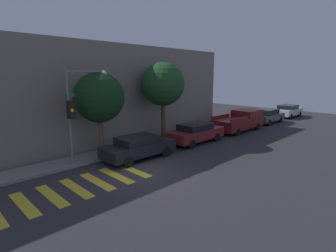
{
  "coord_description": "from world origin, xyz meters",
  "views": [
    {
      "loc": [
        -7.72,
        -9.45,
        4.75
      ],
      "look_at": [
        3.74,
        2.1,
        1.6
      ],
      "focal_mm": 28.0,
      "sensor_mm": 36.0,
      "label": 1
    }
  ],
  "objects_px": {
    "pickup_truck": "(240,121)",
    "sedan_near_corner": "(139,147)",
    "sedan_middle": "(196,133)",
    "sedan_far_end": "(267,116)",
    "tree_near_corner": "(99,98)",
    "tree_midblock": "(163,84)",
    "traffic_light_pole": "(79,102)",
    "sedan_tail_of_row": "(288,111)"
  },
  "relations": [
    {
      "from": "sedan_far_end",
      "to": "tree_near_corner",
      "type": "height_order",
      "value": "tree_near_corner"
    },
    {
      "from": "pickup_truck",
      "to": "tree_near_corner",
      "type": "height_order",
      "value": "tree_near_corner"
    },
    {
      "from": "sedan_near_corner",
      "to": "pickup_truck",
      "type": "bearing_deg",
      "value": -0.0
    },
    {
      "from": "sedan_far_end",
      "to": "tree_near_corner",
      "type": "relative_size",
      "value": 0.87
    },
    {
      "from": "sedan_middle",
      "to": "tree_near_corner",
      "type": "xyz_separation_m",
      "value": [
        -6.58,
        1.71,
        2.77
      ]
    },
    {
      "from": "sedan_middle",
      "to": "sedan_far_end",
      "type": "xyz_separation_m",
      "value": [
        11.34,
        0.0,
        -0.0
      ]
    },
    {
      "from": "pickup_truck",
      "to": "tree_near_corner",
      "type": "relative_size",
      "value": 1.08
    },
    {
      "from": "sedan_near_corner",
      "to": "tree_near_corner",
      "type": "distance_m",
      "value": 3.57
    },
    {
      "from": "sedan_middle",
      "to": "pickup_truck",
      "type": "distance_m",
      "value": 6.03
    },
    {
      "from": "sedan_near_corner",
      "to": "tree_near_corner",
      "type": "bearing_deg",
      "value": 129.49
    },
    {
      "from": "sedan_far_end",
      "to": "sedan_tail_of_row",
      "type": "bearing_deg",
      "value": -0.0
    },
    {
      "from": "sedan_middle",
      "to": "sedan_tail_of_row",
      "type": "relative_size",
      "value": 1.06
    },
    {
      "from": "traffic_light_pole",
      "to": "sedan_near_corner",
      "type": "distance_m",
      "value": 4.12
    },
    {
      "from": "pickup_truck",
      "to": "sedan_far_end",
      "type": "bearing_deg",
      "value": 0.0
    },
    {
      "from": "sedan_near_corner",
      "to": "sedan_tail_of_row",
      "type": "height_order",
      "value": "sedan_tail_of_row"
    },
    {
      "from": "sedan_tail_of_row",
      "to": "tree_midblock",
      "type": "bearing_deg",
      "value": 174.68
    },
    {
      "from": "sedan_middle",
      "to": "pickup_truck",
      "type": "bearing_deg",
      "value": -0.0
    },
    {
      "from": "sedan_tail_of_row",
      "to": "sedan_middle",
      "type": "bearing_deg",
      "value": 180.0
    },
    {
      "from": "tree_near_corner",
      "to": "sedan_middle",
      "type": "bearing_deg",
      "value": -14.55
    },
    {
      "from": "sedan_near_corner",
      "to": "sedan_middle",
      "type": "xyz_separation_m",
      "value": [
        5.18,
        -0.0,
        0.04
      ]
    },
    {
      "from": "traffic_light_pole",
      "to": "sedan_near_corner",
      "type": "xyz_separation_m",
      "value": [
        2.85,
        -1.27,
        -2.69
      ]
    },
    {
      "from": "sedan_near_corner",
      "to": "sedan_far_end",
      "type": "xyz_separation_m",
      "value": [
        16.51,
        0.0,
        0.03
      ]
    },
    {
      "from": "sedan_middle",
      "to": "tree_midblock",
      "type": "distance_m",
      "value": 4.12
    },
    {
      "from": "traffic_light_pole",
      "to": "tree_near_corner",
      "type": "relative_size",
      "value": 1.03
    },
    {
      "from": "sedan_middle",
      "to": "pickup_truck",
      "type": "xyz_separation_m",
      "value": [
        6.03,
        -0.0,
        0.13
      ]
    },
    {
      "from": "sedan_near_corner",
      "to": "tree_near_corner",
      "type": "xyz_separation_m",
      "value": [
        -1.41,
        1.71,
        2.8
      ]
    },
    {
      "from": "sedan_near_corner",
      "to": "sedan_middle",
      "type": "distance_m",
      "value": 5.18
    },
    {
      "from": "tree_near_corner",
      "to": "pickup_truck",
      "type": "bearing_deg",
      "value": -7.72
    },
    {
      "from": "pickup_truck",
      "to": "sedan_far_end",
      "type": "relative_size",
      "value": 1.24
    },
    {
      "from": "tree_midblock",
      "to": "sedan_far_end",
      "type": "bearing_deg",
      "value": -7.53
    },
    {
      "from": "sedan_middle",
      "to": "tree_midblock",
      "type": "relative_size",
      "value": 0.8
    },
    {
      "from": "traffic_light_pole",
      "to": "sedan_middle",
      "type": "xyz_separation_m",
      "value": [
        8.03,
        -1.27,
        -2.65
      ]
    },
    {
      "from": "tree_near_corner",
      "to": "tree_midblock",
      "type": "relative_size",
      "value": 0.88
    },
    {
      "from": "sedan_middle",
      "to": "sedan_tail_of_row",
      "type": "xyz_separation_m",
      "value": [
        16.76,
        0.0,
        -0.0
      ]
    },
    {
      "from": "sedan_far_end",
      "to": "tree_near_corner",
      "type": "distance_m",
      "value": 18.21
    },
    {
      "from": "sedan_near_corner",
      "to": "sedan_far_end",
      "type": "relative_size",
      "value": 1.01
    },
    {
      "from": "tree_midblock",
      "to": "traffic_light_pole",
      "type": "bearing_deg",
      "value": -176.09
    },
    {
      "from": "sedan_far_end",
      "to": "tree_near_corner",
      "type": "bearing_deg",
      "value": 174.55
    },
    {
      "from": "sedan_far_end",
      "to": "pickup_truck",
      "type": "bearing_deg",
      "value": -180.0
    },
    {
      "from": "pickup_truck",
      "to": "sedan_near_corner",
      "type": "bearing_deg",
      "value": 180.0
    },
    {
      "from": "sedan_middle",
      "to": "pickup_truck",
      "type": "relative_size",
      "value": 0.85
    },
    {
      "from": "sedan_tail_of_row",
      "to": "tree_midblock",
      "type": "xyz_separation_m",
      "value": [
        -18.36,
        1.71,
        3.39
      ]
    }
  ]
}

